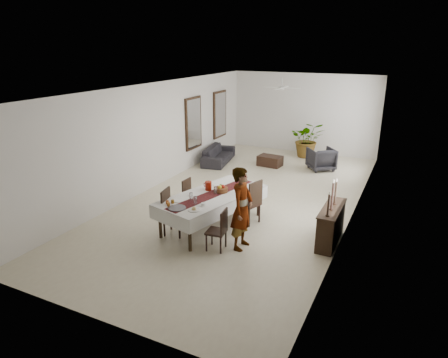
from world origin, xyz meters
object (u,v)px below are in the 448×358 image
dining_table_top (212,196)px  red_pitcher (208,186)px  sofa (219,155)px  sideboard_body (331,226)px  woman (242,209)px

dining_table_top → red_pitcher: (-0.22, 0.23, 0.15)m
dining_table_top → sofa: 5.66m
red_pitcher → sideboard_body: red_pitcher is taller
red_pitcher → sideboard_body: bearing=3.4°
dining_table_top → sideboard_body: dining_table_top is taller
sideboard_body → woman: bearing=-147.5°
red_pitcher → woman: 1.59m
dining_table_top → sideboard_body: (2.79, 0.41, -0.39)m
sideboard_body → sofa: (-5.19, 4.70, -0.11)m
dining_table_top → sofa: dining_table_top is taller
woman → sideboard_body: bearing=-56.9°
dining_table_top → woman: bearing=-17.7°
woman → sideboard_body: woman is taller
red_pitcher → woman: bearing=-35.0°
dining_table_top → woman: woman is taller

